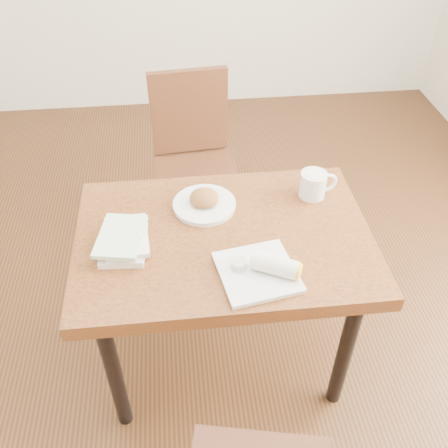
{
  "coord_description": "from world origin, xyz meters",
  "views": [
    {
      "loc": [
        -0.15,
        -1.35,
        1.99
      ],
      "look_at": [
        0.0,
        0.0,
        0.8
      ],
      "focal_mm": 40.0,
      "sensor_mm": 36.0,
      "label": 1
    }
  ],
  "objects": [
    {
      "name": "plate_scone",
      "position": [
        -0.06,
        0.16,
        0.77
      ],
      "size": [
        0.25,
        0.25,
        0.08
      ],
      "color": "white",
      "rests_on": "table"
    },
    {
      "name": "chair_far",
      "position": [
        -0.06,
        0.87,
        0.55
      ],
      "size": [
        0.46,
        0.46,
        0.95
      ],
      "color": "#4B2615",
      "rests_on": "ground"
    },
    {
      "name": "table",
      "position": [
        0.0,
        0.0,
        0.66
      ],
      "size": [
        1.09,
        0.75,
        0.75
      ],
      "color": "brown",
      "rests_on": "ground"
    },
    {
      "name": "coffee_mug",
      "position": [
        0.38,
        0.19,
        0.81
      ],
      "size": [
        0.16,
        0.11,
        0.11
      ],
      "color": "white",
      "rests_on": "table"
    },
    {
      "name": "book_stack",
      "position": [
        -0.36,
        -0.02,
        0.78
      ],
      "size": [
        0.2,
        0.25,
        0.06
      ],
      "color": "white",
      "rests_on": "table"
    },
    {
      "name": "ground",
      "position": [
        0.0,
        0.0,
        -0.01
      ],
      "size": [
        4.0,
        5.0,
        0.01
      ],
      "primitive_type": "cube",
      "color": "#472814",
      "rests_on": "ground"
    },
    {
      "name": "plate_burrito",
      "position": [
        0.11,
        -0.22,
        0.78
      ],
      "size": [
        0.29,
        0.29,
        0.08
      ],
      "color": "white",
      "rests_on": "table"
    }
  ]
}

